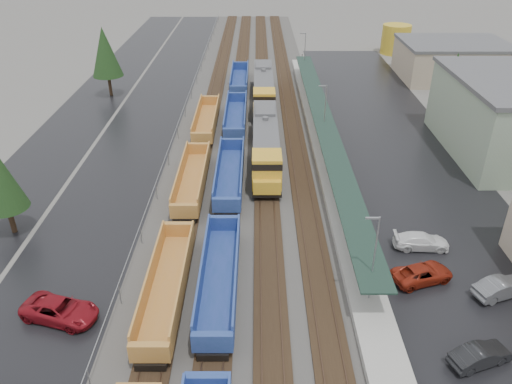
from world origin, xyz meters
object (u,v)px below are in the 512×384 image
at_px(parked_car_east_e, 502,288).
at_px(locomotive_trail, 264,89).
at_px(locomotive_lead, 266,144).
at_px(storage_tank, 396,39).
at_px(parked_car_west_c, 60,310).
at_px(well_string_blue, 226,218).
at_px(parked_car_east_a, 480,356).
at_px(parked_car_east_b, 422,274).
at_px(well_string_yellow, 167,285).
at_px(parked_car_east_c, 421,241).

bearing_deg(parked_car_east_e, locomotive_trail, 2.13).
height_order(locomotive_lead, storage_tank, storage_tank).
bearing_deg(parked_car_west_c, well_string_blue, -27.52).
xyz_separation_m(parked_car_east_a, parked_car_east_b, (-1.36, 8.62, -0.01)).
distance_m(parked_car_east_a, parked_car_east_b, 8.73).
bearing_deg(parked_car_east_b, well_string_yellow, 77.59).
relative_size(locomotive_trail, parked_car_east_b, 4.04).
xyz_separation_m(parked_car_west_c, parked_car_east_a, (29.43, -4.21, -0.08)).
bearing_deg(locomotive_lead, parked_car_east_e, -52.59).
distance_m(locomotive_lead, locomotive_trail, 21.00).
distance_m(parked_car_east_c, parked_car_east_e, 7.79).
relative_size(well_string_yellow, storage_tank, 14.36).
bearing_deg(locomotive_lead, well_string_yellow, -108.45).
distance_m(locomotive_lead, well_string_yellow, 25.31).
relative_size(parked_car_east_b, parked_car_east_e, 1.09).
bearing_deg(storage_tank, parked_car_east_b, -101.86).
bearing_deg(parked_car_east_e, parked_car_east_b, 52.32).
bearing_deg(parked_car_west_c, storage_tank, -12.58).
bearing_deg(well_string_blue, storage_tank, 64.44).
distance_m(locomotive_lead, parked_car_west_c, 30.65).
bearing_deg(storage_tank, parked_car_east_a, -99.77).
distance_m(well_string_yellow, parked_car_east_b, 20.57).
distance_m(parked_car_east_a, parked_car_east_e, 8.06).
height_order(storage_tank, parked_car_east_a, storage_tank).
bearing_deg(locomotive_trail, storage_tank, 48.72).
height_order(locomotive_trail, parked_car_west_c, locomotive_trail).
relative_size(locomotive_lead, storage_tank, 3.50).
distance_m(locomotive_lead, parked_car_east_e, 29.93).
relative_size(locomotive_lead, parked_car_east_e, 4.39).
xyz_separation_m(storage_tank, parked_car_west_c, (-43.83, -79.47, -2.15)).
bearing_deg(parked_car_east_b, well_string_blue, 46.78).
xyz_separation_m(well_string_yellow, parked_car_east_a, (21.82, -6.55, -0.49)).
bearing_deg(well_string_blue, locomotive_lead, 74.29).
xyz_separation_m(well_string_yellow, parked_car_east_b, (20.46, 2.07, -0.50)).
height_order(parked_car_east_c, parked_car_east_e, parked_car_east_e).
height_order(parked_car_west_c, parked_car_east_c, parked_car_west_c).
relative_size(well_string_yellow, parked_car_east_a, 19.47).
xyz_separation_m(locomotive_lead, parked_car_east_e, (18.16, -23.73, -1.71)).
bearing_deg(parked_car_east_c, well_string_yellow, 109.24).
distance_m(well_string_yellow, parked_car_east_e, 26.16).
bearing_deg(parked_car_east_e, well_string_blue, 46.82).
bearing_deg(parked_car_east_c, well_string_blue, 82.23).
bearing_deg(locomotive_lead, locomotive_trail, 90.00).
bearing_deg(parked_car_east_a, parked_car_east_e, -52.88).
distance_m(storage_tank, parked_car_east_a, 84.94).
relative_size(locomotive_lead, parked_car_east_c, 4.19).
bearing_deg(storage_tank, parked_car_west_c, -118.88).
distance_m(well_string_yellow, parked_car_east_a, 22.79).
relative_size(locomotive_trail, parked_car_east_a, 4.74).
distance_m(parked_car_west_c, parked_car_east_e, 33.87).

